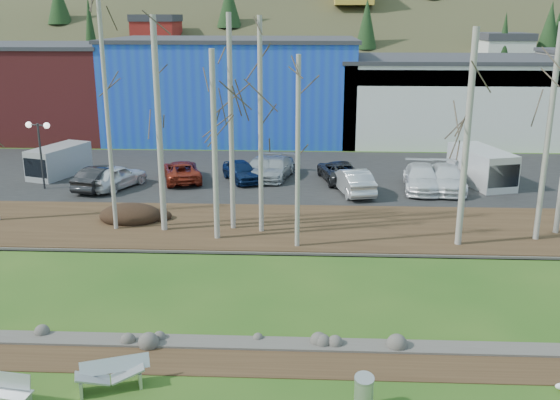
# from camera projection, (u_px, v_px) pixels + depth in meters

# --- Properties ---
(dirt_strip) EXTENTS (80.00, 1.80, 0.03)m
(dirt_strip) POSITION_uv_depth(u_px,v_px,m) (292.00, 362.00, 18.82)
(dirt_strip) COLOR #382616
(dirt_strip) RESTS_ON ground
(near_bank_rocks) EXTENTS (80.00, 0.80, 0.50)m
(near_bank_rocks) POSITION_uv_depth(u_px,v_px,m) (293.00, 346.00, 19.78)
(near_bank_rocks) COLOR #47423D
(near_bank_rocks) RESTS_ON ground
(river) EXTENTS (80.00, 8.00, 0.90)m
(river) POSITION_uv_depth(u_px,v_px,m) (296.00, 291.00, 23.71)
(river) COLOR black
(river) RESTS_ON ground
(far_bank_rocks) EXTENTS (80.00, 0.80, 0.46)m
(far_bank_rocks) POSITION_uv_depth(u_px,v_px,m) (298.00, 252.00, 27.64)
(far_bank_rocks) COLOR #47423D
(far_bank_rocks) RESTS_ON ground
(far_bank) EXTENTS (80.00, 7.00, 0.15)m
(far_bank) POSITION_uv_depth(u_px,v_px,m) (299.00, 227.00, 30.68)
(far_bank) COLOR #382616
(far_bank) RESTS_ON ground
(parking_lot) EXTENTS (80.00, 14.00, 0.14)m
(parking_lot) POSITION_uv_depth(u_px,v_px,m) (302.00, 175.00, 40.74)
(parking_lot) COLOR black
(parking_lot) RESTS_ON ground
(building_brick) EXTENTS (16.32, 12.24, 7.80)m
(building_brick) POSITION_uv_depth(u_px,v_px,m) (29.00, 90.00, 54.15)
(building_brick) COLOR maroon
(building_brick) RESTS_ON ground
(building_blue) EXTENTS (20.40, 12.24, 8.30)m
(building_blue) POSITION_uv_depth(u_px,v_px,m) (235.00, 88.00, 53.26)
(building_blue) COLOR blue
(building_blue) RESTS_ON ground
(building_white) EXTENTS (18.36, 12.24, 6.80)m
(building_white) POSITION_uv_depth(u_px,v_px,m) (447.00, 98.00, 52.65)
(building_white) COLOR silver
(building_white) RESTS_ON ground
(bench_damaged) EXTENTS (1.99, 1.22, 0.84)m
(bench_damaged) POSITION_uv_depth(u_px,v_px,m) (112.00, 374.00, 17.44)
(bench_damaged) COLOR silver
(bench_damaged) RESTS_ON ground
(litter_bin) EXTENTS (0.54, 0.54, 0.88)m
(litter_bin) POSITION_uv_depth(u_px,v_px,m) (364.00, 394.00, 16.52)
(litter_bin) COLOR silver
(litter_bin) RESTS_ON ground
(dirt_mound) EXTENTS (3.13, 2.21, 0.61)m
(dirt_mound) POSITION_uv_depth(u_px,v_px,m) (130.00, 214.00, 31.43)
(dirt_mound) COLOR black
(dirt_mound) RESTS_ON far_bank
(birch_1) EXTENTS (0.20, 0.20, 12.14)m
(birch_1) POSITION_uv_depth(u_px,v_px,m) (106.00, 103.00, 28.55)
(birch_1) COLOR beige
(birch_1) RESTS_ON far_bank
(birch_2) EXTENTS (0.28, 0.28, 9.98)m
(birch_2) POSITION_uv_depth(u_px,v_px,m) (159.00, 127.00, 28.72)
(birch_2) COLOR beige
(birch_2) RESTS_ON far_bank
(birch_3) EXTENTS (0.22, 0.22, 9.95)m
(birch_3) POSITION_uv_depth(u_px,v_px,m) (261.00, 128.00, 28.51)
(birch_3) COLOR beige
(birch_3) RESTS_ON far_bank
(birch_4) EXTENTS (0.25, 0.25, 8.58)m
(birch_4) POSITION_uv_depth(u_px,v_px,m) (215.00, 147.00, 27.78)
(birch_4) COLOR beige
(birch_4) RESTS_ON far_bank
(birch_5) EXTENTS (0.24, 0.24, 10.08)m
(birch_5) POSITION_uv_depth(u_px,v_px,m) (231.00, 125.00, 28.94)
(birch_5) COLOR beige
(birch_5) RESTS_ON far_bank
(birch_6) EXTENTS (0.21, 0.21, 8.40)m
(birch_6) POSITION_uv_depth(u_px,v_px,m) (298.00, 154.00, 26.82)
(birch_6) COLOR beige
(birch_6) RESTS_ON far_bank
(birch_7) EXTENTS (0.28, 0.28, 9.50)m
(birch_7) POSITION_uv_depth(u_px,v_px,m) (467.00, 140.00, 26.87)
(birch_7) COLOR beige
(birch_7) RESTS_ON far_bank
(birch_8) EXTENTS (0.26, 0.26, 9.68)m
(birch_8) POSITION_uv_depth(u_px,v_px,m) (548.00, 136.00, 27.50)
(birch_8) COLOR beige
(birch_8) RESTS_ON far_bank
(street_lamp) EXTENTS (1.51, 0.57, 4.00)m
(street_lamp) POSITION_uv_depth(u_px,v_px,m) (39.00, 137.00, 36.39)
(street_lamp) COLOR #262628
(street_lamp) RESTS_ON parking_lot
(car_0) EXTENTS (3.25, 4.53, 1.43)m
(car_0) POSITION_uv_depth(u_px,v_px,m) (116.00, 177.00, 37.16)
(car_0) COLOR white
(car_0) RESTS_ON parking_lot
(car_1) EXTENTS (2.37, 4.35, 1.36)m
(car_1) POSITION_uv_depth(u_px,v_px,m) (100.00, 178.00, 37.04)
(car_1) COLOR black
(car_1) RESTS_ON parking_lot
(car_2) EXTENTS (3.36, 4.99, 1.27)m
(car_2) POSITION_uv_depth(u_px,v_px,m) (181.00, 171.00, 38.88)
(car_2) COLOR maroon
(car_2) RESTS_ON parking_lot
(car_3) EXTENTS (2.71, 4.70, 1.28)m
(car_3) POSITION_uv_depth(u_px,v_px,m) (261.00, 168.00, 39.55)
(car_3) COLOR #A5A9AE
(car_3) RESTS_ON parking_lot
(car_4) EXTENTS (3.01, 4.07, 1.29)m
(car_4) POSITION_uv_depth(u_px,v_px,m) (241.00, 171.00, 38.80)
(car_4) COLOR #0D1F44
(car_4) RESTS_ON parking_lot
(car_5) EXTENTS (2.52, 4.67, 1.46)m
(car_5) POSITION_uv_depth(u_px,v_px,m) (353.00, 181.00, 36.15)
(car_5) COLOR silver
(car_5) RESTS_ON parking_lot
(car_6) EXTENTS (3.00, 4.90, 1.27)m
(car_6) POSITION_uv_depth(u_px,v_px,m) (339.00, 171.00, 38.91)
(car_6) COLOR #2B2C2E
(car_6) RESTS_ON parking_lot
(car_7) EXTENTS (2.46, 5.07, 1.42)m
(car_7) POSITION_uv_depth(u_px,v_px,m) (421.00, 178.00, 36.90)
(car_7) COLOR white
(car_7) RESTS_ON parking_lot
(car_8) EXTENTS (2.46, 5.07, 1.42)m
(car_8) POSITION_uv_depth(u_px,v_px,m) (447.00, 178.00, 36.83)
(car_8) COLOR white
(car_8) RESTS_ON parking_lot
(car_9) EXTENTS (2.71, 4.70, 1.28)m
(car_9) POSITION_uv_depth(u_px,v_px,m) (276.00, 168.00, 39.51)
(car_9) COLOR #A5A9AE
(car_9) RESTS_ON parking_lot
(van_white) EXTENTS (3.33, 5.32, 2.16)m
(van_white) POSITION_uv_depth(u_px,v_px,m) (483.00, 167.00, 37.86)
(van_white) COLOR silver
(van_white) RESTS_ON parking_lot
(van_grey) EXTENTS (3.10, 4.69, 1.90)m
(van_grey) POSITION_uv_depth(u_px,v_px,m) (57.00, 161.00, 40.00)
(van_grey) COLOR #B9BCBE
(van_grey) RESTS_ON parking_lot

